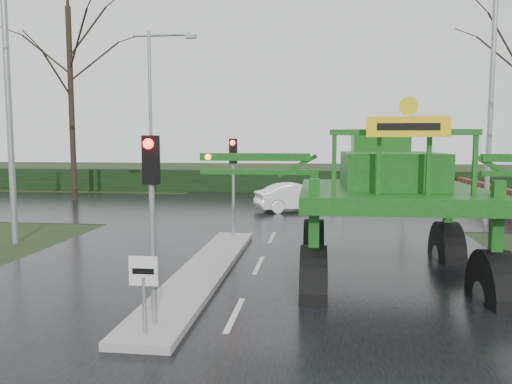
# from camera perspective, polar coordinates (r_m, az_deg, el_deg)

# --- Properties ---
(ground) EXTENTS (140.00, 140.00, 0.00)m
(ground) POSITION_cam_1_polar(r_m,az_deg,el_deg) (10.13, -2.44, -13.94)
(ground) COLOR black
(ground) RESTS_ON ground
(road_main) EXTENTS (14.00, 80.00, 0.02)m
(road_main) POSITION_cam_1_polar(r_m,az_deg,el_deg) (19.77, 2.37, -4.18)
(road_main) COLOR black
(road_main) RESTS_ON ground
(road_cross) EXTENTS (80.00, 12.00, 0.02)m
(road_cross) POSITION_cam_1_polar(r_m,az_deg,el_deg) (25.68, 3.48, -1.88)
(road_cross) COLOR black
(road_cross) RESTS_ON ground
(median_island) EXTENTS (1.20, 10.00, 0.16)m
(median_island) POSITION_cam_1_polar(r_m,az_deg,el_deg) (13.17, -5.90, -8.92)
(median_island) COLOR gray
(median_island) RESTS_ON ground
(hedge_row) EXTENTS (44.00, 0.90, 1.50)m
(hedge_row) POSITION_cam_1_polar(r_m,az_deg,el_deg) (33.55, 4.35, 1.19)
(hedge_row) COLOR black
(hedge_row) RESTS_ON ground
(brick_wall) EXTENTS (0.40, 20.00, 1.20)m
(brick_wall) POSITION_cam_1_polar(r_m,az_deg,el_deg) (27.07, 26.26, -0.80)
(brick_wall) COLOR #592D1E
(brick_wall) RESTS_ON ground
(keep_left_sign) EXTENTS (0.50, 0.07, 1.35)m
(keep_left_sign) POSITION_cam_1_polar(r_m,az_deg,el_deg) (8.74, -12.71, -10.02)
(keep_left_sign) COLOR gray
(keep_left_sign) RESTS_ON ground
(traffic_signal_near) EXTENTS (0.26, 0.33, 3.52)m
(traffic_signal_near) POSITION_cam_1_polar(r_m,az_deg,el_deg) (8.92, -11.86, 0.34)
(traffic_signal_near) COLOR gray
(traffic_signal_near) RESTS_ON ground
(traffic_signal_mid) EXTENTS (0.26, 0.33, 3.52)m
(traffic_signal_mid) POSITION_cam_1_polar(r_m,az_deg,el_deg) (17.16, -2.62, 3.00)
(traffic_signal_mid) COLOR gray
(traffic_signal_mid) RESTS_ON ground
(traffic_signal_far) EXTENTS (0.26, 0.33, 3.52)m
(traffic_signal_far) POSITION_cam_1_polar(r_m,az_deg,el_deg) (29.83, 16.60, 3.94)
(traffic_signal_far) COLOR gray
(traffic_signal_far) RESTS_ON ground
(street_light_left_near) EXTENTS (3.85, 0.30, 10.00)m
(street_light_left_near) POSITION_cam_1_polar(r_m,az_deg,el_deg) (18.43, -25.80, 13.23)
(street_light_left_near) COLOR gray
(street_light_left_near) RESTS_ON ground
(street_light_right) EXTENTS (3.85, 0.30, 10.00)m
(street_light_right) POSITION_cam_1_polar(r_m,az_deg,el_deg) (22.55, 24.62, 11.80)
(street_light_right) COLOR gray
(street_light_right) RESTS_ON ground
(street_light_left_far) EXTENTS (3.85, 0.30, 10.00)m
(street_light_left_far) POSITION_cam_1_polar(r_m,az_deg,el_deg) (31.10, -11.47, 10.40)
(street_light_left_far) COLOR gray
(street_light_left_far) RESTS_ON ground
(tree_left_far) EXTENTS (7.70, 7.70, 13.26)m
(tree_left_far) POSITION_cam_1_polar(r_m,az_deg,el_deg) (31.04, -20.46, 12.31)
(tree_left_far) COLOR black
(tree_left_far) RESTS_ON ground
(crop_sprayer) EXTENTS (9.74, 6.09, 5.44)m
(crop_sprayer) POSITION_cam_1_polar(r_m,az_deg,el_deg) (11.38, 6.70, 1.48)
(crop_sprayer) COLOR black
(crop_sprayer) RESTS_ON ground
(white_sedan) EXTENTS (4.38, 2.96, 1.36)m
(white_sedan) POSITION_cam_1_polar(r_m,az_deg,el_deg) (24.73, 4.76, -2.20)
(white_sedan) COLOR white
(white_sedan) RESTS_ON ground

